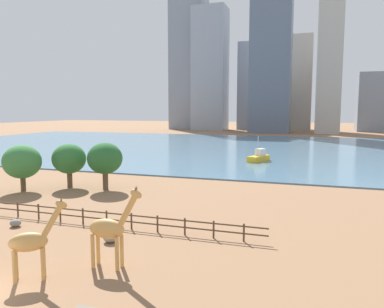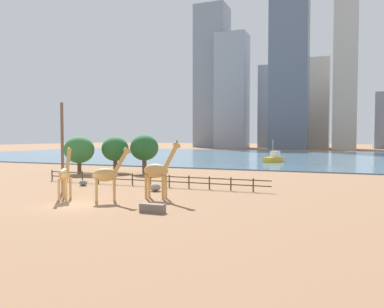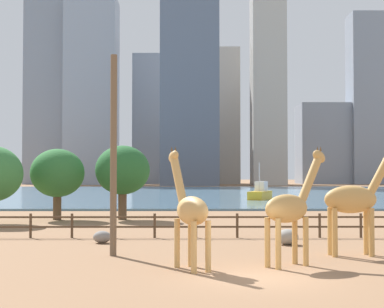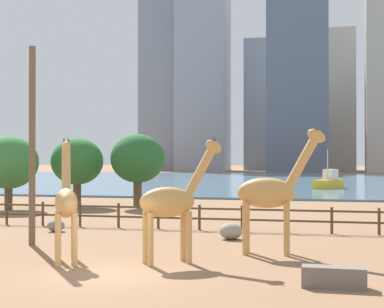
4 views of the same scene
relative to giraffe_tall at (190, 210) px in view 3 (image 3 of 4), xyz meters
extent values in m
plane|color=#8C6647|center=(2.28, 78.20, -2.12)|extent=(400.00, 400.00, 0.00)
cube|color=slate|center=(2.28, 75.20, -2.02)|extent=(180.00, 86.00, 0.20)
cylinder|color=tan|center=(-0.48, 0.35, -1.22)|extent=(0.28, 0.28, 1.80)
cylinder|color=tan|center=(0.02, 0.59, -1.22)|extent=(0.28, 0.28, 1.80)
cylinder|color=tan|center=(0.13, -0.90, -1.22)|extent=(0.28, 0.28, 1.80)
cylinder|color=tan|center=(0.63, -0.66, -1.22)|extent=(0.28, 0.28, 1.80)
ellipsoid|color=tan|center=(0.08, -0.16, -0.01)|extent=(1.58, 2.14, 1.04)
cylinder|color=tan|center=(-0.44, 0.91, 1.09)|extent=(0.80, 1.20, 1.92)
ellipsoid|color=tan|center=(-0.64, 1.31, 1.98)|extent=(0.62, 0.83, 0.66)
cone|color=brown|center=(-0.71, 1.28, 2.28)|extent=(0.13, 0.13, 0.19)
cone|color=brown|center=(-0.56, 1.35, 2.28)|extent=(0.13, 0.13, 0.19)
cylinder|color=tan|center=(7.50, 3.71, -1.12)|extent=(0.25, 0.25, 2.01)
cylinder|color=tan|center=(7.54, 3.09, -1.12)|extent=(0.25, 0.25, 2.01)
cylinder|color=tan|center=(5.95, 3.62, -1.12)|extent=(0.25, 0.25, 2.01)
cylinder|color=tan|center=(5.98, 3.00, -1.12)|extent=(0.25, 0.25, 2.01)
ellipsoid|color=tan|center=(6.74, 3.35, 0.24)|extent=(2.27, 1.02, 1.16)
cylinder|color=tan|center=(8.10, 3.44, 1.45)|extent=(1.39, 0.44, 2.12)
cylinder|color=tan|center=(4.00, 1.18, -1.21)|extent=(0.30, 0.30, 1.83)
cylinder|color=tan|center=(4.33, 0.72, -1.21)|extent=(0.30, 0.30, 1.83)
cylinder|color=tan|center=(2.85, 0.36, -1.21)|extent=(0.30, 0.30, 1.83)
cylinder|color=tan|center=(3.17, -0.10, -1.21)|extent=(0.30, 0.30, 1.83)
ellipsoid|color=tan|center=(3.59, 0.54, 0.03)|extent=(2.12, 1.83, 1.06)
cylinder|color=tan|center=(4.62, 1.27, 1.11)|extent=(1.25, 1.02, 1.92)
ellipsoid|color=tan|center=(5.03, 1.56, 1.99)|extent=(0.83, 0.72, 0.70)
cone|color=brown|center=(4.99, 1.63, 2.30)|extent=(0.13, 0.13, 0.19)
cone|color=brown|center=(5.08, 1.50, 2.30)|extent=(0.13, 0.13, 0.19)
cylinder|color=brown|center=(-3.22, 3.42, 2.11)|extent=(0.28, 0.28, 8.47)
ellipsoid|color=gray|center=(-4.34, 7.85, -1.82)|extent=(0.88, 0.81, 0.60)
ellipsoid|color=gray|center=(4.72, 7.12, -1.75)|extent=(1.06, 1.01, 0.76)
cylinder|color=#4C3826|center=(-8.51, 10.20, -1.47)|extent=(0.14, 0.14, 1.30)
cylinder|color=#4C3826|center=(-6.30, 10.20, -1.47)|extent=(0.14, 0.14, 1.30)
cylinder|color=#4C3826|center=(-4.09, 10.20, -1.47)|extent=(0.14, 0.14, 1.30)
cylinder|color=#4C3826|center=(-1.88, 10.20, -1.47)|extent=(0.14, 0.14, 1.30)
cylinder|color=#4C3826|center=(0.33, 10.20, -1.47)|extent=(0.14, 0.14, 1.30)
cylinder|color=#4C3826|center=(2.54, 10.20, -1.47)|extent=(0.14, 0.14, 1.30)
cylinder|color=#4C3826|center=(4.75, 10.20, -1.47)|extent=(0.14, 0.14, 1.30)
cylinder|color=#4C3826|center=(6.96, 10.20, -1.47)|extent=(0.14, 0.14, 1.30)
cylinder|color=#4C3826|center=(9.17, 10.20, -1.47)|extent=(0.14, 0.14, 1.30)
cube|color=#4C3826|center=(2.28, 10.20, -1.02)|extent=(26.10, 0.08, 0.10)
cube|color=#4C3826|center=(2.28, 10.20, -1.54)|extent=(26.10, 0.08, 0.10)
cylinder|color=brown|center=(-4.99, 22.43, -1.09)|extent=(0.63, 0.63, 2.06)
ellipsoid|color=#26602D|center=(-4.99, 22.43, 1.56)|extent=(4.06, 4.06, 3.65)
cylinder|color=brown|center=(-9.79, 22.26, -1.19)|extent=(0.61, 0.61, 1.87)
ellipsoid|color=#2D6B33|center=(-9.79, 22.26, 1.34)|extent=(3.97, 3.97, 3.58)
cube|color=gold|center=(8.68, 50.81, -1.42)|extent=(3.57, 5.36, 1.01)
cube|color=silver|center=(8.92, 51.39, -0.31)|extent=(1.80, 2.14, 1.21)
cylinder|color=silver|center=(8.59, 50.58, 0.85)|extent=(0.16, 0.16, 3.53)
cube|color=slate|center=(0.15, 138.68, 41.51)|extent=(15.82, 10.85, 87.28)
cube|color=gray|center=(-41.68, 160.55, 34.05)|extent=(15.92, 14.63, 72.35)
cube|color=#939EAD|center=(-9.69, 166.41, 18.20)|extent=(15.86, 13.49, 40.65)
cube|color=gray|center=(43.09, 164.83, 10.46)|extent=(16.74, 13.40, 25.17)
cube|color=#ADA89E|center=(10.28, 165.05, 19.04)|extent=(10.96, 14.04, 42.33)
cube|color=gray|center=(56.62, 161.20, 24.45)|extent=(12.95, 9.63, 53.14)
cube|color=#B7B2A8|center=(22.20, 142.90, 39.85)|extent=(9.33, 9.37, 83.94)
cube|color=#939EAD|center=(-29.08, 153.98, 25.58)|extent=(15.01, 12.59, 55.41)
camera|label=1|loc=(18.16, -15.20, 7.14)|focal=35.00mm
camera|label=2|loc=(21.34, -24.85, 3.09)|focal=35.00mm
camera|label=3|loc=(-0.05, -21.30, 1.35)|focal=55.00mm
camera|label=4|loc=(9.26, -19.28, 1.56)|focal=55.00mm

